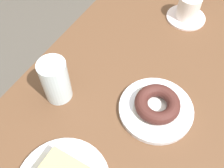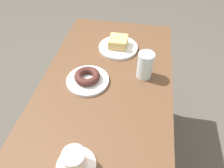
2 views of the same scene
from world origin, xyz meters
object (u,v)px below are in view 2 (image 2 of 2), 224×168
plate_chocolate_ring (88,80)px  coffee_cup (75,161)px  donut_glazed_square (118,42)px  donut_chocolate_ring (87,76)px  water_glass (145,65)px  plate_glazed_square (118,47)px

plate_chocolate_ring → coffee_cup: (-0.39, -0.06, 0.03)m
plate_chocolate_ring → donut_glazed_square: (0.28, -0.10, 0.04)m
donut_chocolate_ring → donut_glazed_square: (0.28, -0.10, 0.01)m
plate_chocolate_ring → donut_chocolate_ring: donut_chocolate_ring is taller
coffee_cup → donut_chocolate_ring: bearing=9.1°
plate_chocolate_ring → donut_glazed_square: size_ratio=2.06×
donut_chocolate_ring → water_glass: water_glass is taller
plate_chocolate_ring → donut_chocolate_ring: 0.03m
plate_chocolate_ring → water_glass: bearing=-71.2°
plate_chocolate_ring → plate_glazed_square: 0.29m
donut_glazed_square → coffee_cup: size_ratio=0.71×
donut_chocolate_ring → coffee_cup: size_ratio=0.88×
coffee_cup → plate_glazed_square: bearing=-3.1°
donut_glazed_square → donut_chocolate_ring: bearing=160.3°
plate_glazed_square → coffee_cup: 0.67m
donut_chocolate_ring → plate_glazed_square: (0.28, -0.10, -0.03)m
donut_glazed_square → plate_glazed_square: bearing=-90.0°
plate_glazed_square → donut_glazed_square: size_ratio=2.22×
donut_glazed_square → coffee_cup: (-0.66, 0.04, -0.01)m
plate_glazed_square → donut_glazed_square: donut_glazed_square is taller
donut_glazed_square → water_glass: 0.24m
coffee_cup → water_glass: bearing=-21.7°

